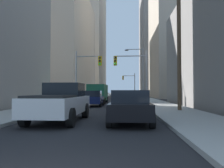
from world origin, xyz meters
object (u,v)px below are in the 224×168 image
at_px(sedan_black, 130,107).
at_px(traffic_signal_near_right, 132,68).
at_px(sedan_blue, 126,98).
at_px(traffic_signal_near_left, 87,69).
at_px(traffic_signal_far_right, 129,81).
at_px(pickup_truck_white, 60,102).
at_px(cargo_van_green, 98,93).
at_px(sedan_navy, 93,98).

xyz_separation_m(sedan_black, traffic_signal_near_right, (0.54, 15.41, 3.27)).
bearing_deg(sedan_black, sedan_blue, 90.96).
relative_size(traffic_signal_near_left, traffic_signal_far_right, 1.00).
bearing_deg(traffic_signal_near_left, pickup_truck_white, -85.55).
xyz_separation_m(cargo_van_green, sedan_black, (3.57, -17.77, -0.52)).
height_order(sedan_blue, traffic_signal_far_right, traffic_signal_far_right).
height_order(sedan_black, sedan_blue, same).
relative_size(sedan_black, traffic_signal_far_right, 0.70).
relative_size(sedan_navy, traffic_signal_near_right, 0.70).
xyz_separation_m(traffic_signal_near_right, traffic_signal_far_right, (0.23, 33.82, -0.02)).
bearing_deg(traffic_signal_near_left, traffic_signal_near_right, 0.01).
distance_m(sedan_black, traffic_signal_near_right, 15.76).
bearing_deg(sedan_blue, traffic_signal_far_right, 88.53).
bearing_deg(cargo_van_green, sedan_blue, -60.57).
bearing_deg(cargo_van_green, traffic_signal_near_left, -112.36).
bearing_deg(pickup_truck_white, cargo_van_green, 90.61).
xyz_separation_m(traffic_signal_near_left, traffic_signal_near_right, (5.08, 0.00, 0.04)).
relative_size(sedan_black, traffic_signal_near_left, 0.70).
bearing_deg(traffic_signal_near_right, sedan_blue, -101.47).
bearing_deg(pickup_truck_white, sedan_navy, 89.96).
height_order(cargo_van_green, sedan_blue, cargo_van_green).
xyz_separation_m(pickup_truck_white, traffic_signal_near_left, (-1.15, 14.80, 3.07)).
relative_size(cargo_van_green, sedan_blue, 1.23).
relative_size(sedan_navy, traffic_signal_near_left, 0.70).
bearing_deg(traffic_signal_near_left, sedan_blue, -39.79).
distance_m(cargo_van_green, traffic_signal_near_left, 3.73).
relative_size(sedan_black, sedan_navy, 1.00).
bearing_deg(sedan_navy, sedan_black, -74.31).
relative_size(sedan_black, traffic_signal_near_right, 0.70).
xyz_separation_m(pickup_truck_white, sedan_black, (3.39, -0.60, -0.16)).
distance_m(cargo_van_green, sedan_black, 18.13).
xyz_separation_m(sedan_black, traffic_signal_far_right, (0.76, 49.22, 3.25)).
height_order(pickup_truck_white, sedan_blue, pickup_truck_white).
height_order(sedan_navy, traffic_signal_near_right, traffic_signal_near_right).
relative_size(sedan_blue, sedan_navy, 1.01).
xyz_separation_m(pickup_truck_white, sedan_blue, (3.19, 11.19, -0.16)).
bearing_deg(cargo_van_green, sedan_black, -78.64).
bearing_deg(cargo_van_green, traffic_signal_far_right, 82.16).
bearing_deg(sedan_blue, traffic_signal_near_left, 140.21).
distance_m(traffic_signal_near_left, traffic_signal_far_right, 34.23).
height_order(sedan_blue, traffic_signal_near_left, traffic_signal_near_left).
height_order(traffic_signal_near_left, traffic_signal_far_right, same).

